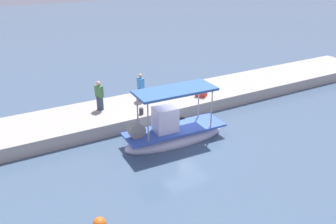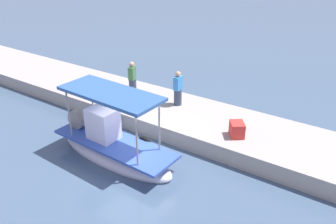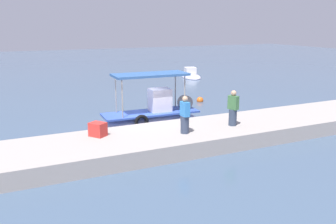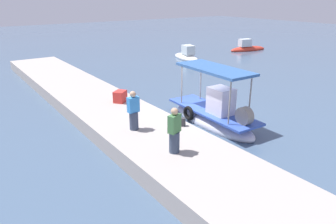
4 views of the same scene
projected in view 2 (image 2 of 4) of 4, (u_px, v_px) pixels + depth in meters
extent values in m
plane|color=#425771|center=(133.00, 158.00, 13.57)|extent=(120.00, 120.00, 0.00)
cube|color=#A39A93|center=(181.00, 117.00, 15.97)|extent=(36.00, 3.64, 0.70)
ellipsoid|color=silver|center=(115.00, 155.00, 13.57)|extent=(5.44, 1.80, 0.95)
cube|color=#3655B3|center=(114.00, 143.00, 13.34)|extent=(5.22, 1.80, 0.10)
cube|color=silver|center=(103.00, 125.00, 13.35)|extent=(1.13, 0.92, 1.33)
cylinder|color=gray|center=(69.00, 114.00, 13.39)|extent=(0.07, 0.07, 2.05)
cylinder|color=gray|center=(93.00, 103.00, 14.27)|extent=(0.07, 0.07, 2.05)
cylinder|color=gray|center=(137.00, 141.00, 11.55)|extent=(0.07, 0.07, 2.05)
cylinder|color=gray|center=(159.00, 127.00, 12.43)|extent=(0.07, 0.07, 2.05)
cube|color=#325D9C|center=(110.00, 93.00, 12.43)|extent=(4.00, 1.77, 0.12)
torus|color=black|center=(145.00, 145.00, 13.60)|extent=(0.75, 0.21, 0.74)
cylinder|color=gray|center=(78.00, 119.00, 14.25)|extent=(0.81, 0.38, 0.80)
cylinder|color=#333F55|center=(133.00, 86.00, 17.41)|extent=(0.46, 0.46, 0.77)
cube|color=#417643|center=(132.00, 73.00, 17.10)|extent=(0.39, 0.53, 0.64)
sphere|color=tan|center=(132.00, 64.00, 16.91)|extent=(0.25, 0.25, 0.25)
cylinder|color=#364058|center=(178.00, 97.00, 16.21)|extent=(0.38, 0.38, 0.76)
cube|color=#3789D8|center=(178.00, 83.00, 15.91)|extent=(0.28, 0.48, 0.63)
sphere|color=tan|center=(178.00, 74.00, 15.71)|extent=(0.25, 0.25, 0.25)
cylinder|color=#2D2D33|center=(138.00, 111.00, 15.36)|extent=(0.24, 0.24, 0.35)
cube|color=red|center=(237.00, 129.00, 13.60)|extent=(0.80, 0.82, 0.59)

